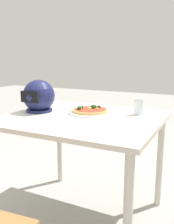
{
  "coord_description": "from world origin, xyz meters",
  "views": [
    {
      "loc": [
        -0.8,
        1.55,
        1.18
      ],
      "look_at": [
        -0.0,
        -0.06,
        0.8
      ],
      "focal_mm": 41.23,
      "sensor_mm": 36.0,
      "label": 1
    }
  ],
  "objects_px": {
    "dining_table": "(83,129)",
    "drinking_glass": "(139,107)",
    "motorcycle_helmet": "(39,97)",
    "pizza": "(90,110)"
  },
  "relations": [
    {
      "from": "pizza",
      "to": "motorcycle_helmet",
      "type": "xyz_separation_m",
      "value": [
        0.38,
        0.12,
        0.09
      ]
    },
    {
      "from": "pizza",
      "to": "drinking_glass",
      "type": "relative_size",
      "value": 2.27
    },
    {
      "from": "motorcycle_helmet",
      "to": "dining_table",
      "type": "bearing_deg",
      "value": -179.41
    },
    {
      "from": "drinking_glass",
      "to": "dining_table",
      "type": "bearing_deg",
      "value": 34.27
    },
    {
      "from": "pizza",
      "to": "drinking_glass",
      "type": "xyz_separation_m",
      "value": [
        -0.33,
        -0.11,
        0.03
      ]
    },
    {
      "from": "motorcycle_helmet",
      "to": "drinking_glass",
      "type": "bearing_deg",
      "value": -161.99
    },
    {
      "from": "dining_table",
      "to": "motorcycle_helmet",
      "type": "relative_size",
      "value": 4.4
    },
    {
      "from": "dining_table",
      "to": "motorcycle_helmet",
      "type": "bearing_deg",
      "value": 0.59
    },
    {
      "from": "dining_table",
      "to": "pizza",
      "type": "bearing_deg",
      "value": -90.77
    },
    {
      "from": "dining_table",
      "to": "drinking_glass",
      "type": "xyz_separation_m",
      "value": [
        -0.33,
        -0.23,
        0.15
      ]
    }
  ]
}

